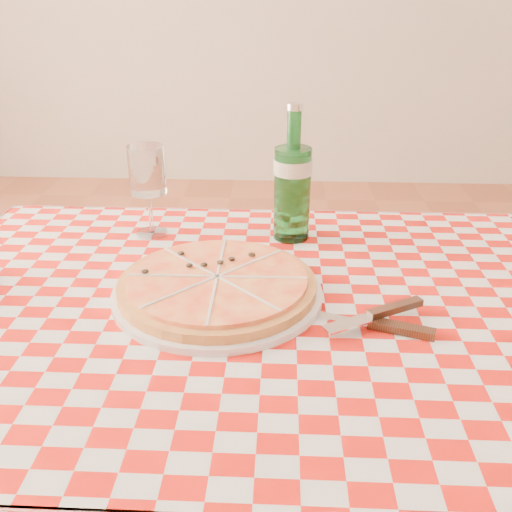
% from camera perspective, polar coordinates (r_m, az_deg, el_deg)
% --- Properties ---
extents(dining_table, '(1.20, 0.80, 0.75)m').
position_cam_1_polar(dining_table, '(1.06, 0.94, -9.20)').
color(dining_table, brown).
rests_on(dining_table, ground).
extents(tablecloth, '(1.30, 0.90, 0.01)m').
position_cam_1_polar(tablecloth, '(1.01, 0.97, -4.78)').
color(tablecloth, '#A7110A').
rests_on(tablecloth, dining_table).
extents(pizza_plate, '(0.38, 0.38, 0.05)m').
position_cam_1_polar(pizza_plate, '(1.01, -3.89, -2.79)').
color(pizza_plate, '#D28E46').
rests_on(pizza_plate, tablecloth).
extents(water_bottle, '(0.11, 0.11, 0.29)m').
position_cam_1_polar(water_bottle, '(1.21, 3.70, 8.23)').
color(water_bottle, '#196424').
rests_on(water_bottle, tablecloth).
extents(wine_glass, '(0.09, 0.09, 0.20)m').
position_cam_1_polar(wine_glass, '(1.26, -10.67, 6.37)').
color(wine_glass, white).
rests_on(wine_glass, tablecloth).
extents(cutlery, '(0.30, 0.26, 0.03)m').
position_cam_1_polar(cutlery, '(0.95, 11.23, -6.16)').
color(cutlery, silver).
rests_on(cutlery, tablecloth).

